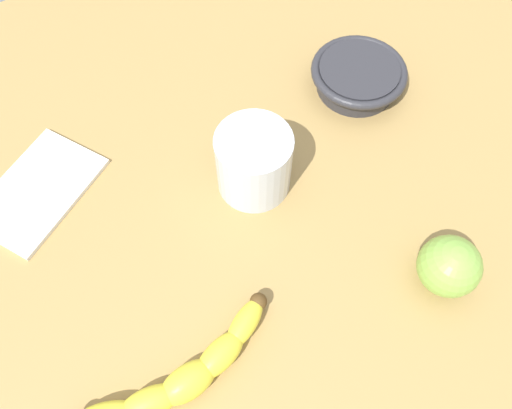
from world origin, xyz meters
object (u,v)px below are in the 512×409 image
banana (184,375)px  smoothie_glass (255,163)px  green_apple_fruit (449,266)px  ceramic_bowl (358,76)px

banana → smoothie_glass: 25.05cm
banana → green_apple_fruit: size_ratio=3.32×
banana → smoothie_glass: bearing=39.0°
green_apple_fruit → ceramic_bowl: bearing=73.9°
banana → green_apple_fruit: green_apple_fruit is taller
banana → ceramic_bowl: bearing=27.4°
smoothie_glass → ceramic_bowl: smoothie_glass is taller
smoothie_glass → ceramic_bowl: size_ratio=0.69×
ceramic_bowl → green_apple_fruit: green_apple_fruit is taller
smoothie_glass → green_apple_fruit: bearing=-61.4°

